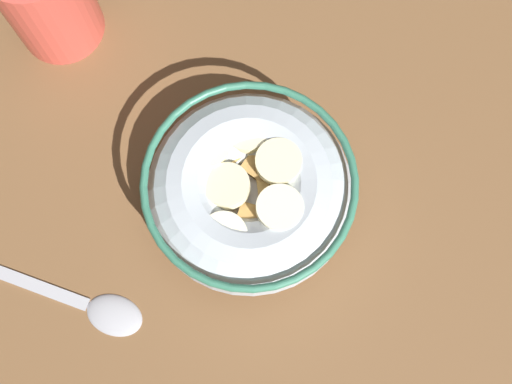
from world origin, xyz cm
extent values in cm
cube|color=brown|center=(0.00, 0.00, -1.00)|extent=(122.04, 122.04, 2.00)
cylinder|color=#B2BCC6|center=(0.00, 0.00, 0.30)|extent=(8.75, 8.75, 0.60)
torus|color=#B2BCC6|center=(0.00, 0.00, 3.01)|extent=(15.90, 15.90, 6.03)
torus|color=#337259|center=(0.00, 0.00, 5.73)|extent=(16.02, 16.02, 0.60)
cylinder|color=white|center=(0.00, 0.00, 3.42)|extent=(12.28, 12.28, 0.40)
cube|color=#AD7F42|center=(-2.33, 0.47, 4.14)|extent=(2.60, 2.55, 1.08)
cube|color=tan|center=(-0.44, -1.63, 4.06)|extent=(2.15, 2.24, 1.15)
cube|color=#AD7F42|center=(-1.53, 3.28, 4.09)|extent=(2.58, 2.57, 0.93)
cube|color=#AD7F42|center=(-4.69, 0.37, 3.98)|extent=(2.89, 2.89, 1.15)
cube|color=tan|center=(2.93, 1.46, 4.18)|extent=(2.81, 2.78, 1.10)
cube|color=tan|center=(0.67, 4.94, 4.04)|extent=(2.45, 2.46, 0.93)
cube|color=tan|center=(-2.77, -2.69, 4.11)|extent=(2.48, 2.54, 1.09)
cube|color=#AD7F42|center=(0.50, 1.53, 4.14)|extent=(2.69, 2.73, 1.13)
cube|color=tan|center=(1.68, 2.94, 4.09)|extent=(2.71, 2.75, 1.07)
cube|color=tan|center=(1.13, -3.38, 4.24)|extent=(2.83, 2.83, 0.94)
cube|color=#AD7F42|center=(3.69, -1.60, 4.17)|extent=(2.87, 2.85, 1.17)
cube|color=tan|center=(3.99, 3.14, 4.16)|extent=(2.60, 2.55, 1.10)
cube|color=tan|center=(-4.27, 2.16, 4.11)|extent=(2.88, 2.87, 1.11)
cube|color=#AD7F42|center=(1.79, -0.74, 4.15)|extent=(2.87, 2.86, 1.11)
cube|color=#B78947|center=(-1.59, -4.45, 3.98)|extent=(2.08, 2.11, 0.99)
cube|color=tan|center=(5.09, -0.43, 4.17)|extent=(2.10, 2.04, 1.03)
cylinder|color=#F4EABC|center=(0.47, 1.66, 5.04)|extent=(4.38, 4.34, 1.42)
cylinder|color=#F4EABC|center=(-3.73, 1.98, 5.21)|extent=(4.89, 4.84, 1.26)
cylinder|color=#F4EABC|center=(4.26, -0.47, 5.06)|extent=(3.99, 4.04, 1.40)
cylinder|color=#F9EFC6|center=(-1.94, -2.13, 5.51)|extent=(4.76, 4.73, 1.10)
cylinder|color=beige|center=(3.23, 2.96, 5.11)|extent=(4.02, 4.06, 1.30)
cylinder|color=beige|center=(1.60, -2.22, 5.44)|extent=(3.93, 3.92, 1.03)
ellipsoid|color=#A5A5AD|center=(-8.69, 10.87, 0.40)|extent=(4.57, 5.35, 0.80)
cube|color=#A5A5AD|center=(-5.49, 18.78, 0.18)|extent=(5.64, 12.02, 0.36)
camera|label=1|loc=(-12.57, 0.49, 50.00)|focal=44.42mm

